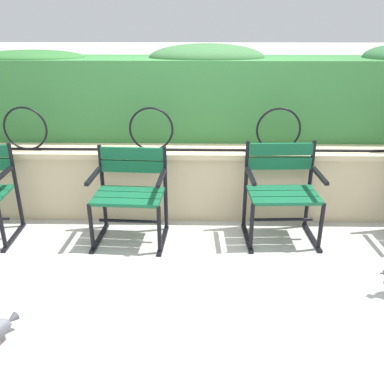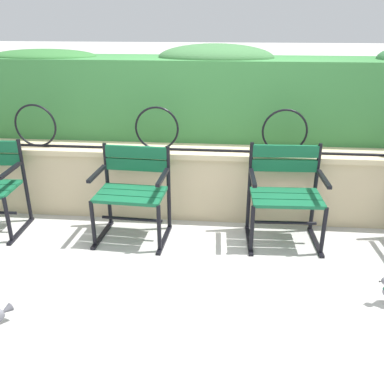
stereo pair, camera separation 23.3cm
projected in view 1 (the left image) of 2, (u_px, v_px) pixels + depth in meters
name	position (u px, v px, depth m)	size (l,w,h in m)	color
ground_plane	(192.00, 257.00, 3.52)	(60.00, 60.00, 0.00)	#B7B5AF
stone_wall	(193.00, 182.00, 4.16)	(7.00, 0.41, 0.70)	#C6B289
iron_arch_fence	(159.00, 133.00, 3.89)	(6.47, 0.02, 0.42)	black
hedge_row	(196.00, 94.00, 4.32)	(6.86, 0.67, 0.94)	#387A3D
park_chair_centre_left	(130.00, 191.00, 3.67)	(0.65, 0.55, 0.82)	#145B38
park_chair_centre_right	(282.00, 189.00, 3.69)	(0.66, 0.55, 0.86)	#145B38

